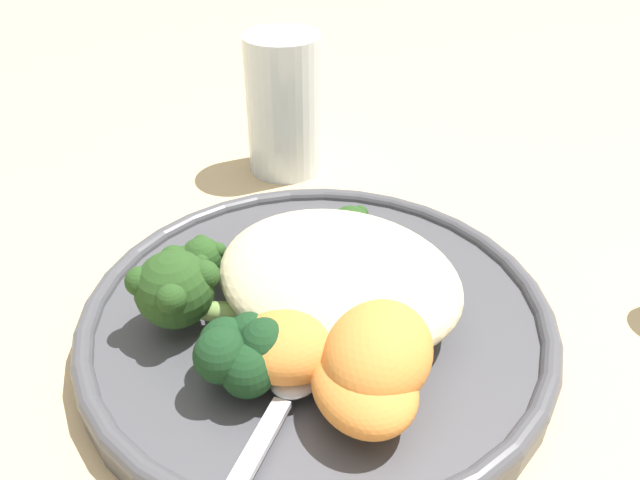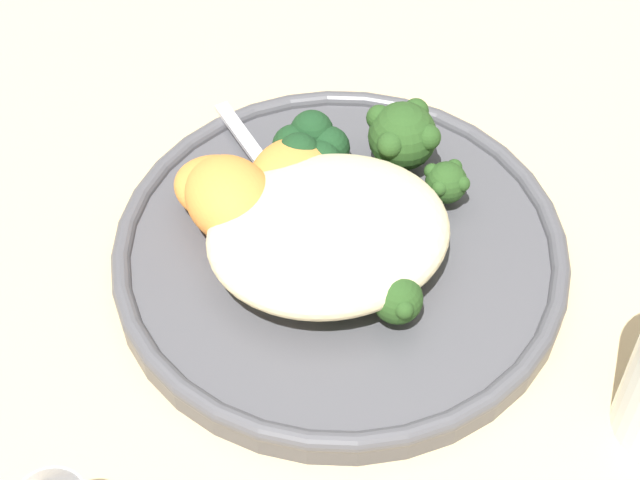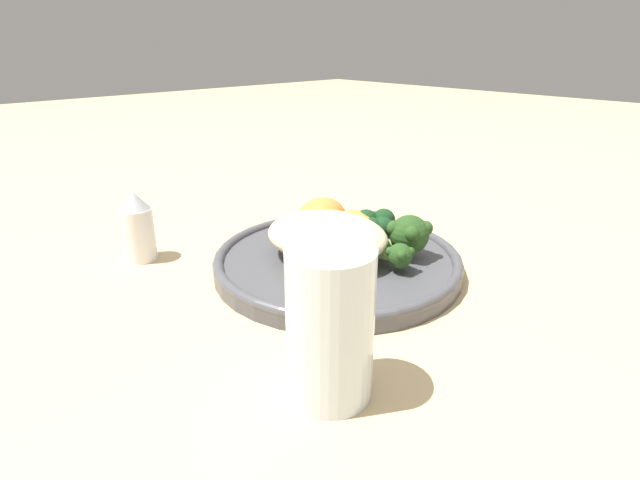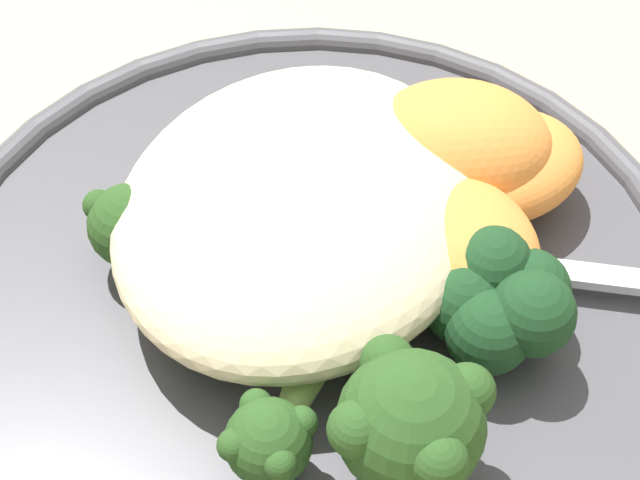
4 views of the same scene
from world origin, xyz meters
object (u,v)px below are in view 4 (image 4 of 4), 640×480
at_px(broccoli_stalk_1, 203,225).
at_px(sweet_potato_chunk_1, 501,166).
at_px(spoon, 506,262).
at_px(quinoa_mound, 301,208).
at_px(broccoli_stalk_3, 300,381).
at_px(sweet_potato_chunk_0, 457,241).
at_px(broccoli_stalk_0, 248,190).
at_px(plate, 310,291).
at_px(broccoli_stalk_2, 242,295).
at_px(sweet_potato_chunk_2, 460,144).
at_px(broccoli_stalk_4, 405,399).
at_px(kale_tuft, 500,301).

distance_m(broccoli_stalk_1, sweet_potato_chunk_1, 0.11).
relative_size(sweet_potato_chunk_1, spoon, 0.59).
xyz_separation_m(quinoa_mound, sweet_potato_chunk_1, (-0.05, 0.06, -0.01)).
relative_size(broccoli_stalk_3, spoon, 1.09).
bearing_deg(broccoli_stalk_1, broccoli_stalk_3, 123.08).
bearing_deg(sweet_potato_chunk_0, broccoli_stalk_0, -86.23).
xyz_separation_m(quinoa_mound, sweet_potato_chunk_0, (-0.01, 0.05, -0.00)).
relative_size(plate, sweet_potato_chunk_0, 4.39).
xyz_separation_m(broccoli_stalk_2, sweet_potato_chunk_1, (-0.09, 0.06, 0.00)).
relative_size(quinoa_mound, broccoli_stalk_0, 1.85).
distance_m(broccoli_stalk_3, sweet_potato_chunk_2, 0.11).
bearing_deg(sweet_potato_chunk_1, broccoli_stalk_3, -14.83).
relative_size(broccoli_stalk_2, sweet_potato_chunk_0, 1.31).
bearing_deg(broccoli_stalk_2, sweet_potato_chunk_0, 163.25).
distance_m(broccoli_stalk_1, spoon, 0.10).
height_order(sweet_potato_chunk_1, sweet_potato_chunk_2, sweet_potato_chunk_2).
bearing_deg(broccoli_stalk_0, sweet_potato_chunk_2, -143.39).
height_order(quinoa_mound, sweet_potato_chunk_1, quinoa_mound).
distance_m(broccoli_stalk_4, sweet_potato_chunk_1, 0.11).
bearing_deg(sweet_potato_chunk_0, broccoli_stalk_4, 5.66).
distance_m(sweet_potato_chunk_2, kale_tuft, 0.07).
distance_m(broccoli_stalk_3, broccoli_stalk_4, 0.03).
bearing_deg(sweet_potato_chunk_2, plate, -28.23).
bearing_deg(broccoli_stalk_4, spoon, 142.55).
height_order(broccoli_stalk_3, broccoli_stalk_4, broccoli_stalk_4).
distance_m(broccoli_stalk_2, sweet_potato_chunk_0, 0.07).
bearing_deg(broccoli_stalk_0, broccoli_stalk_2, 114.95).
height_order(quinoa_mound, broccoli_stalk_0, quinoa_mound).
height_order(quinoa_mound, spoon, quinoa_mound).
bearing_deg(sweet_potato_chunk_2, broccoli_stalk_3, -7.17).
bearing_deg(sweet_potato_chunk_0, sweet_potato_chunk_1, 176.56).
distance_m(plate, sweet_potato_chunk_2, 0.07).
relative_size(plate, broccoli_stalk_0, 3.57).
xyz_separation_m(plate, broccoli_stalk_4, (0.05, 0.05, 0.03)).
height_order(broccoli_stalk_1, broccoli_stalk_3, broccoli_stalk_1).
xyz_separation_m(sweet_potato_chunk_1, sweet_potato_chunk_2, (0.00, -0.02, 0.01)).
distance_m(quinoa_mound, spoon, 0.07).
bearing_deg(sweet_potato_chunk_2, spoon, 43.06).
bearing_deg(kale_tuft, spoon, -170.18).
height_order(quinoa_mound, broccoli_stalk_3, quinoa_mound).
height_order(broccoli_stalk_3, sweet_potato_chunk_2, sweet_potato_chunk_2).
height_order(broccoli_stalk_1, sweet_potato_chunk_2, sweet_potato_chunk_2).
xyz_separation_m(plate, broccoli_stalk_1, (0.00, -0.04, 0.02)).
height_order(plate, sweet_potato_chunk_1, sweet_potato_chunk_1).
xyz_separation_m(broccoli_stalk_3, spoon, (-0.08, 0.04, -0.01)).
bearing_deg(broccoli_stalk_1, sweet_potato_chunk_2, -156.63).
distance_m(broccoli_stalk_0, sweet_potato_chunk_0, 0.08).
bearing_deg(broccoli_stalk_3, sweet_potato_chunk_1, 162.94).
xyz_separation_m(broccoli_stalk_2, spoon, (-0.06, 0.07, -0.01)).
xyz_separation_m(broccoli_stalk_4, kale_tuft, (-0.05, 0.01, -0.00)).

